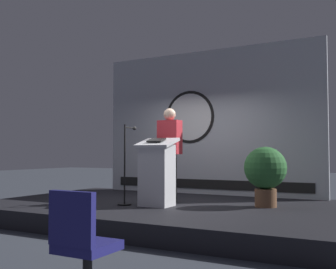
% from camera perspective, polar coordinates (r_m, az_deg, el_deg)
% --- Properties ---
extents(ground_plane, '(40.00, 40.00, 0.00)m').
position_cam_1_polar(ground_plane, '(7.42, -0.11, -11.90)').
color(ground_plane, '#383D47').
extents(stage_platform, '(6.40, 4.00, 0.30)m').
position_cam_1_polar(stage_platform, '(7.40, -0.11, -10.75)').
color(stage_platform, black).
rests_on(stage_platform, ground).
extents(banner_display, '(5.01, 0.12, 3.17)m').
position_cam_1_polar(banner_display, '(9.02, 5.43, 1.68)').
color(banner_display, '#B2B7C1').
rests_on(banner_display, stage_platform).
extents(podium, '(0.64, 0.50, 1.16)m').
position_cam_1_polar(podium, '(6.93, -1.57, -5.38)').
color(podium, silver).
rests_on(podium, stage_platform).
extents(speaker_person, '(0.40, 0.26, 1.71)m').
position_cam_1_polar(speaker_person, '(7.35, 0.23, -2.79)').
color(speaker_person, black).
rests_on(speaker_person, stage_platform).
extents(microphone_stand, '(0.24, 0.46, 1.40)m').
position_cam_1_polar(microphone_stand, '(7.14, -5.91, -5.96)').
color(microphone_stand, black).
rests_on(microphone_stand, stage_platform).
extents(potted_plant, '(0.71, 0.71, 1.00)m').
position_cam_1_polar(potted_plant, '(7.02, 13.46, -4.96)').
color(potted_plant, brown).
rests_on(potted_plant, stage_platform).
extents(audience_chair_left, '(0.44, 0.45, 0.89)m').
position_cam_1_polar(audience_chair_left, '(3.53, -12.01, -14.01)').
color(audience_chair_left, black).
rests_on(audience_chair_left, ground).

